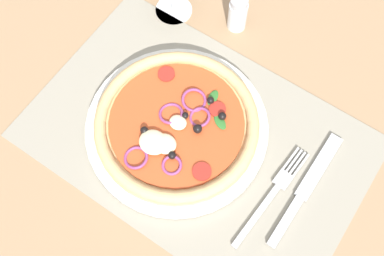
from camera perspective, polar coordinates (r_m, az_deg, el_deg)
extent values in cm
cube|color=#9E7A56|center=(74.91, 0.63, -1.61)|extent=(190.00, 140.00, 2.40)
cube|color=gray|center=(73.61, 0.64, -1.20)|extent=(50.83, 33.20, 0.40)
cylinder|color=silver|center=(73.34, -1.81, -0.02)|extent=(27.93, 27.93, 1.35)
cylinder|color=tan|center=(72.26, -1.83, 0.35)|extent=(24.97, 24.97, 1.00)
torus|color=tan|center=(71.48, -1.85, 0.63)|extent=(24.77, 24.77, 1.80)
cylinder|color=#C64C23|center=(71.67, -1.85, 0.56)|extent=(20.48, 20.48, 0.30)
ellipsoid|color=beige|center=(69.80, -4.65, -1.69)|extent=(4.30, 3.87, 1.29)
ellipsoid|color=beige|center=(71.11, -1.68, 0.66)|extent=(2.67, 2.41, 0.80)
ellipsoid|color=beige|center=(69.72, -3.26, -1.88)|extent=(3.50, 3.15, 1.05)
sphere|color=black|center=(71.43, 3.63, 1.42)|extent=(1.22, 1.22, 1.22)
sphere|color=black|center=(70.33, 0.92, -0.13)|extent=(1.38, 1.38, 1.38)
sphere|color=black|center=(68.95, -2.38, -3.27)|extent=(1.18, 1.18, 1.18)
sphere|color=black|center=(70.69, -5.71, -0.28)|extent=(1.20, 1.20, 1.20)
sphere|color=black|center=(72.56, 2.23, 3.31)|extent=(1.12, 1.12, 1.12)
sphere|color=black|center=(71.45, -0.81, 1.50)|extent=(1.02, 1.02, 1.02)
torus|color=#8E3D75|center=(71.93, -2.53, 1.72)|extent=(3.82, 3.79, 1.16)
torus|color=#8E3D75|center=(69.60, -6.69, -3.53)|extent=(3.67, 3.64, 1.10)
torus|color=#8E3D75|center=(68.85, -2.58, -4.34)|extent=(3.02, 3.03, 1.03)
torus|color=#8E3D75|center=(72.87, 0.24, 3.34)|extent=(3.92, 3.89, 1.22)
torus|color=#8E3D75|center=(71.63, 0.94, 1.31)|extent=(3.42, 3.33, 1.54)
cylinder|color=#A3281E|center=(72.39, 3.04, 2.24)|extent=(2.63, 2.63, 0.30)
cylinder|color=#A3281E|center=(68.55, 1.18, -5.20)|extent=(2.80, 2.80, 0.30)
cylinder|color=#A3281E|center=(75.29, -3.07, 6.44)|extent=(2.69, 2.69, 0.30)
ellipsoid|color=#2D6B28|center=(71.46, 3.35, 0.73)|extent=(3.13, 2.58, 0.30)
ellipsoid|color=#2D6B28|center=(73.19, 2.51, 3.63)|extent=(1.79, 2.97, 0.30)
cube|color=silver|center=(70.04, 7.69, -10.31)|extent=(1.64, 11.20, 0.44)
cube|color=silver|center=(72.13, 10.78, -6.04)|extent=(2.36, 2.66, 0.44)
cube|color=silver|center=(73.37, 12.81, -4.39)|extent=(0.61, 4.33, 0.44)
cube|color=silver|center=(73.39, 12.43, -4.13)|extent=(0.61, 4.33, 0.44)
cube|color=silver|center=(73.41, 12.04, -3.86)|extent=(0.61, 4.33, 0.44)
cube|color=silver|center=(73.43, 11.65, -3.60)|extent=(0.61, 4.33, 0.44)
cube|color=silver|center=(70.42, 11.08, -10.84)|extent=(1.38, 8.41, 0.62)
cube|color=silver|center=(73.98, 14.90, -4.45)|extent=(2.11, 11.62, 0.44)
cylinder|color=silver|center=(85.95, -2.19, 13.90)|extent=(6.40, 6.40, 0.40)
cylinder|color=silver|center=(82.29, 5.44, 13.19)|extent=(3.20, 3.20, 5.50)
cylinder|color=#ADADB2|center=(79.65, 5.65, 14.64)|extent=(2.88, 2.88, 1.20)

